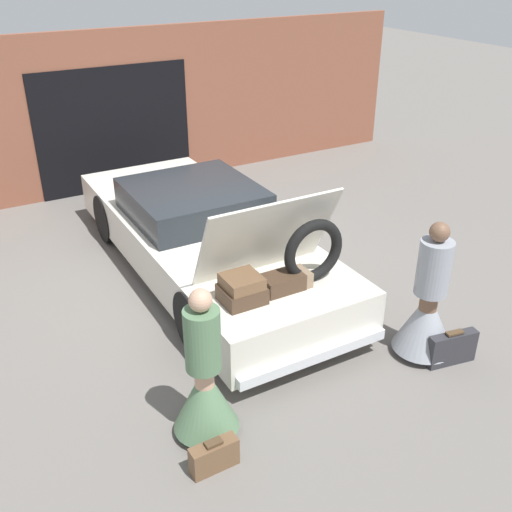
{
  "coord_description": "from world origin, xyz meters",
  "views": [
    {
      "loc": [
        -2.97,
        -6.7,
        4.07
      ],
      "look_at": [
        0.0,
        -1.44,
        0.9
      ],
      "focal_mm": 42.0,
      "sensor_mm": 36.0,
      "label": 1
    }
  ],
  "objects": [
    {
      "name": "person_right",
      "position": [
        1.31,
        -2.89,
        0.56
      ],
      "size": [
        0.66,
        0.66,
        1.6
      ],
      "rotation": [
        0.0,
        0.0,
        1.53
      ],
      "color": "brown",
      "rests_on": "ground_plane"
    },
    {
      "name": "suitcase_beside_right_person",
      "position": [
        1.45,
        -3.18,
        0.19
      ],
      "size": [
        0.57,
        0.22,
        0.4
      ],
      "color": "#2D2D33",
      "rests_on": "ground_plane"
    },
    {
      "name": "person_left",
      "position": [
        -1.31,
        -2.82,
        0.55
      ],
      "size": [
        0.61,
        0.61,
        1.55
      ],
      "rotation": [
        0.0,
        0.0,
        -1.65
      ],
      "color": "tan",
      "rests_on": "ground_plane"
    },
    {
      "name": "suitcase_beside_left_person",
      "position": [
        -1.44,
        -3.25,
        0.14
      ],
      "size": [
        0.44,
        0.15,
        0.31
      ],
      "color": "brown",
      "rests_on": "ground_plane"
    },
    {
      "name": "car",
      "position": [
        0.0,
        -0.01,
        0.55
      ],
      "size": [
        1.93,
        5.34,
        1.74
      ],
      "color": "silver",
      "rests_on": "ground_plane"
    },
    {
      "name": "ground_plane",
      "position": [
        0.0,
        0.0,
        0.0
      ],
      "size": [
        40.0,
        40.0,
        0.0
      ],
      "primitive_type": "plane",
      "color": "slate"
    },
    {
      "name": "garage_wall_back",
      "position": [
        0.0,
        3.75,
        1.39
      ],
      "size": [
        12.0,
        0.14,
        2.8
      ],
      "color": "brown",
      "rests_on": "ground_plane"
    }
  ]
}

